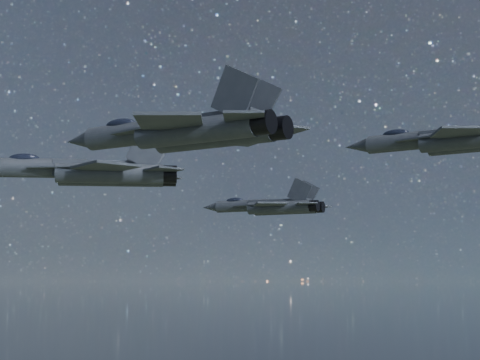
% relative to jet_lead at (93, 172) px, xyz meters
% --- Properties ---
extents(jet_lead, '(19.90, 13.04, 5.13)m').
position_rel_jet_lead_xyz_m(jet_lead, '(0.00, 0.00, 0.00)').
color(jet_lead, '#30353C').
extents(jet_left, '(15.44, 10.76, 3.88)m').
position_rel_jet_lead_xyz_m(jet_left, '(10.96, 21.59, -1.60)').
color(jet_left, '#30353C').
extents(jet_right, '(20.38, 13.91, 5.12)m').
position_rel_jet_lead_xyz_m(jet_right, '(14.25, -12.34, 0.73)').
color(jet_right, '#30353C').
extents(jet_slot, '(17.23, 11.71, 4.33)m').
position_rel_jet_lead_xyz_m(jet_slot, '(32.49, 0.21, 1.26)').
color(jet_slot, '#30353C').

